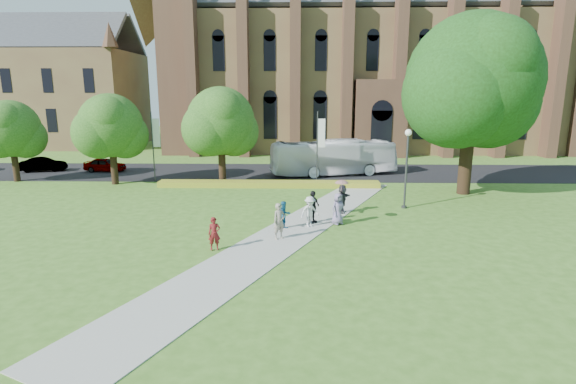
{
  "coord_description": "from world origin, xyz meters",
  "views": [
    {
      "loc": [
        0.41,
        -22.71,
        7.57
      ],
      "look_at": [
        -0.21,
        4.05,
        1.6
      ],
      "focal_mm": 28.0,
      "sensor_mm": 36.0,
      "label": 1
    }
  ],
  "objects_px": {
    "streetlamp": "(407,159)",
    "tour_coach": "(334,157)",
    "car_1": "(43,164)",
    "pedestrian_0": "(214,234)",
    "large_tree": "(473,81)",
    "car_0": "(105,165)"
  },
  "relations": [
    {
      "from": "tour_coach",
      "to": "pedestrian_0",
      "type": "distance_m",
      "value": 21.89
    },
    {
      "from": "streetlamp",
      "to": "pedestrian_0",
      "type": "xyz_separation_m",
      "value": [
        -11.16,
        -8.48,
        -2.44
      ]
    },
    {
      "from": "car_1",
      "to": "streetlamp",
      "type": "bearing_deg",
      "value": -127.43
    },
    {
      "from": "tour_coach",
      "to": "car_1",
      "type": "relative_size",
      "value": 2.82
    },
    {
      "from": "tour_coach",
      "to": "car_1",
      "type": "distance_m",
      "value": 28.13
    },
    {
      "from": "streetlamp",
      "to": "pedestrian_0",
      "type": "height_order",
      "value": "streetlamp"
    },
    {
      "from": "pedestrian_0",
      "to": "streetlamp",
      "type": "bearing_deg",
      "value": 21.35
    },
    {
      "from": "tour_coach",
      "to": "car_0",
      "type": "xyz_separation_m",
      "value": [
        -22.05,
        1.32,
        -0.96
      ]
    },
    {
      "from": "streetlamp",
      "to": "tour_coach",
      "type": "height_order",
      "value": "streetlamp"
    },
    {
      "from": "streetlamp",
      "to": "car_1",
      "type": "bearing_deg",
      "value": 157.31
    },
    {
      "from": "car_1",
      "to": "large_tree",
      "type": "bearing_deg",
      "value": -118.04
    },
    {
      "from": "streetlamp",
      "to": "car_0",
      "type": "xyz_separation_m",
      "value": [
        -25.87,
        13.46,
        -2.61
      ]
    },
    {
      "from": "streetlamp",
      "to": "large_tree",
      "type": "height_order",
      "value": "large_tree"
    },
    {
      "from": "tour_coach",
      "to": "pedestrian_0",
      "type": "bearing_deg",
      "value": 145.5
    },
    {
      "from": "tour_coach",
      "to": "streetlamp",
      "type": "bearing_deg",
      "value": -177.43
    },
    {
      "from": "pedestrian_0",
      "to": "tour_coach",
      "type": "bearing_deg",
      "value": 54.54
    },
    {
      "from": "tour_coach",
      "to": "pedestrian_0",
      "type": "height_order",
      "value": "tour_coach"
    },
    {
      "from": "streetlamp",
      "to": "tour_coach",
      "type": "distance_m",
      "value": 12.83
    },
    {
      "from": "car_1",
      "to": "pedestrian_0",
      "type": "relative_size",
      "value": 2.54
    },
    {
      "from": "large_tree",
      "to": "tour_coach",
      "type": "bearing_deg",
      "value": 140.68
    },
    {
      "from": "streetlamp",
      "to": "pedestrian_0",
      "type": "distance_m",
      "value": 14.22
    },
    {
      "from": "car_0",
      "to": "pedestrian_0",
      "type": "relative_size",
      "value": 2.39
    }
  ]
}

